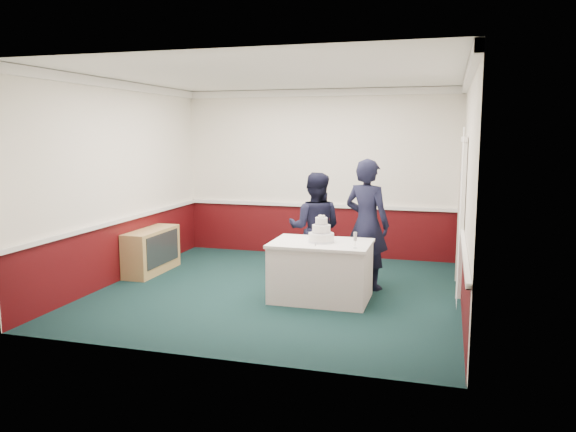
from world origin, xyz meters
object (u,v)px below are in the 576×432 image
(sideboard, at_px, (152,251))
(person_man, at_px, (315,228))
(cake_table, at_px, (321,270))
(cake_knife, at_px, (316,244))
(champagne_flute, at_px, (355,237))
(person_woman, at_px, (367,224))
(wedding_cake, at_px, (321,234))

(sideboard, xyz_separation_m, person_man, (2.67, 0.08, 0.48))
(cake_table, distance_m, cake_knife, 0.44)
(person_man, bearing_deg, champagne_flute, 122.12)
(sideboard, height_order, cake_knife, cake_knife)
(person_woman, bearing_deg, champagne_flute, 110.74)
(cake_knife, relative_size, champagne_flute, 1.07)
(sideboard, relative_size, cake_table, 0.91)
(sideboard, distance_m, person_woman, 3.49)
(sideboard, xyz_separation_m, champagne_flute, (3.44, -0.98, 0.58))
(person_man, bearing_deg, cake_table, 105.28)
(cake_knife, xyz_separation_m, champagne_flute, (0.53, -0.08, 0.14))
(wedding_cake, relative_size, person_man, 0.22)
(champagne_flute, distance_m, person_woman, 1.02)
(cake_knife, distance_m, champagne_flute, 0.55)
(cake_table, height_order, champagne_flute, champagne_flute)
(sideboard, bearing_deg, cake_knife, -17.22)
(champagne_flute, xyz_separation_m, person_man, (-0.77, 1.07, -0.10))
(cake_knife, bearing_deg, cake_table, 70.62)
(champagne_flute, distance_m, person_man, 1.32)
(champagne_flute, relative_size, person_man, 0.12)
(person_man, bearing_deg, person_woman, 172.71)
(cake_knife, bearing_deg, person_man, 92.92)
(cake_table, relative_size, person_woman, 0.70)
(sideboard, bearing_deg, cake_table, -13.43)
(cake_knife, height_order, person_woman, person_woman)
(cake_table, xyz_separation_m, champagne_flute, (0.50, -0.28, 0.53))
(champagne_flute, bearing_deg, person_woman, 89.93)
(cake_table, height_order, wedding_cake, wedding_cake)
(cake_table, bearing_deg, cake_knife, -98.53)
(cake_table, bearing_deg, person_man, 109.07)
(cake_knife, distance_m, person_woman, 1.09)
(sideboard, xyz_separation_m, cake_table, (2.94, -0.70, 0.05))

